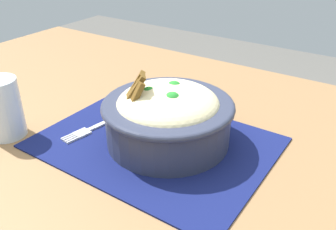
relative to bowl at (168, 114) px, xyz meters
The scene contains 5 objects.
table 0.13m from the bowl, 17.57° to the left, with size 1.38×0.85×0.77m.
placemat 0.06m from the bowl, 38.58° to the left, with size 0.38×0.29×0.00m, color #11194C.
bowl is the anchor object (origin of this frame).
fork 0.15m from the bowl, 17.60° to the left, with size 0.04×0.13×0.00m.
drinking_glass 0.28m from the bowl, 28.43° to the left, with size 0.06×0.06×0.11m.
Camera 1 is at (-0.34, 0.43, 1.11)m, focal length 39.06 mm.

